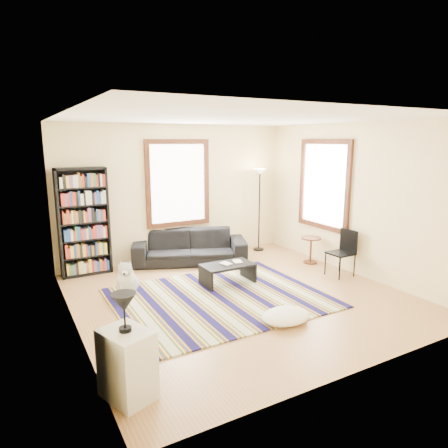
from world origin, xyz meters
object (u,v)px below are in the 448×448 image
folding_chair (340,253)px  white_cabinet (127,364)px  coffee_table (228,274)px  floor_cushion (286,316)px  floor_lamp (259,210)px  sofa (190,247)px  dog (127,277)px  bookshelf (84,222)px  side_table (311,250)px

folding_chair → white_cabinet: bearing=-161.3°
coffee_table → folding_chair: 2.15m
white_cabinet → floor_cushion: bearing=-6.4°
floor_lamp → folding_chair: size_ratio=2.16×
floor_cushion → folding_chair: bearing=27.4°
floor_cushion → folding_chair: size_ratio=0.84×
floor_cushion → floor_lamp: 3.83m
sofa → dog: bearing=-124.0°
sofa → floor_cushion: bearing=-67.3°
white_cabinet → coffee_table: bearing=23.6°
floor_lamp → coffee_table: bearing=-137.3°
bookshelf → folding_chair: bearing=-30.2°
coffee_table → floor_cushion: bearing=-91.3°
bookshelf → floor_cushion: size_ratio=2.77×
side_table → white_cabinet: (-4.50, -2.51, 0.08)m
bookshelf → dog: size_ratio=3.45×
coffee_table → dog: size_ratio=1.55×
folding_chair → dog: folding_chair is taller
bookshelf → coffee_table: bookshelf is taller
floor_lamp → side_table: (0.37, -1.35, -0.66)m
side_table → floor_lamp: bearing=105.5°
coffee_table → white_cabinet: (-2.41, -2.28, 0.17)m
floor_cushion → folding_chair: (2.08, 1.08, 0.34)m
white_cabinet → dog: (0.75, 2.69, -0.06)m
white_cabinet → dog: bearing=54.7°
folding_chair → sofa: bearing=133.1°
bookshelf → side_table: 4.48m
sofa → side_table: size_ratio=4.23×
coffee_table → dog: bearing=166.1°
sofa → floor_lamp: bearing=25.6°
floor_lamp → folding_chair: 2.29m
coffee_table → floor_cushion: 1.71m
bookshelf → side_table: (4.15, -1.52, -0.73)m
floor_lamp → folding_chair: floor_lamp is taller
floor_cushion → white_cabinet: size_ratio=1.03×
floor_lamp → white_cabinet: 5.68m
sofa → dog: 1.93m
coffee_table → white_cabinet: white_cabinet is taller
floor_cushion → floor_lamp: bearing=61.9°
bookshelf → floor_lamp: (3.78, -0.17, -0.07)m
sofa → side_table: (2.15, -1.25, -0.06)m
coffee_table → folding_chair: bearing=-17.2°
floor_cushion → floor_lamp: (1.76, 3.29, 0.84)m
dog → folding_chair: bearing=5.5°
sofa → coffee_table: bearing=-65.5°
side_table → folding_chair: 0.88m
floor_lamp → side_table: bearing=-74.5°
folding_chair → side_table: bearing=85.0°
sofa → bookshelf: (-2.00, 0.27, 0.67)m
side_table → white_cabinet: 5.15m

